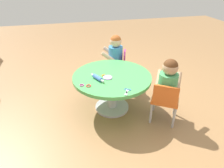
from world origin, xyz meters
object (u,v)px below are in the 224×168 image
child_chair_right (118,66)px  rolling_pin (97,78)px  seated_child_right (115,52)px  craft_scissors (127,91)px  craft_table (112,83)px  seated_child_left (168,81)px  child_chair_left (165,99)px

child_chair_right → rolling_pin: bearing=148.0°
seated_child_right → craft_scissors: size_ratio=3.59×
seated_child_right → craft_table: bearing=162.4°
seated_child_right → rolling_pin: size_ratio=2.37×
rolling_pin → seated_child_left: bearing=-110.7°
seated_child_left → rolling_pin: bearing=69.3°
craft_table → seated_child_left: bearing=-121.9°
craft_table → craft_scissors: (-0.38, -0.07, 0.11)m
child_chair_left → seated_child_left: 0.23m
child_chair_left → craft_scissors: bearing=90.3°
child_chair_left → rolling_pin: (0.32, 0.73, 0.21)m
seated_child_right → rolling_pin: 0.80m
seated_child_right → craft_scissors: seated_child_right is taller
craft_table → rolling_pin: bearing=109.2°
craft_table → seated_child_left: seated_child_left is taller
craft_table → seated_child_left: (-0.35, -0.56, 0.15)m
craft_table → child_chair_left: 0.66m
child_chair_right → craft_scissors: size_ratio=3.77×
seated_child_left → child_chair_right: bearing=18.5°
seated_child_left → seated_child_right: (0.98, 0.36, 0.00)m
craft_table → child_chair_right: (0.62, -0.24, -0.08)m
craft_scissors → craft_table: bearing=10.8°
child_chair_left → rolling_pin: size_ratio=2.49×
seated_child_left → seated_child_right: 1.04m
child_chair_right → seated_child_left: bearing=-161.5°
seated_child_left → craft_scissors: seated_child_left is taller
child_chair_right → craft_scissors: child_chair_right is taller
craft_table → craft_scissors: 0.41m
child_chair_right → craft_scissors: 1.03m
child_chair_right → seated_child_right: size_ratio=1.05×
craft_table → craft_scissors: size_ratio=6.74×
seated_child_left → seated_child_right: same height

